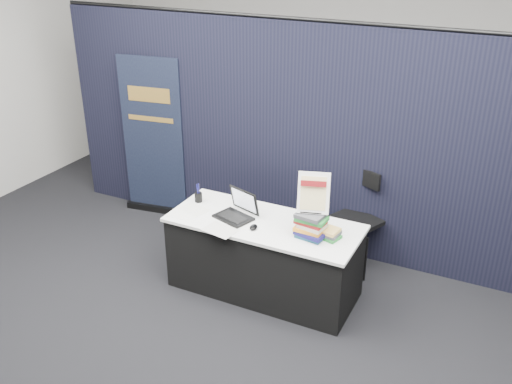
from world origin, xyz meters
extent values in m
plane|color=black|center=(0.00, 0.00, 0.00)|extent=(8.00, 8.00, 0.00)
cube|color=#B6B3AC|center=(0.00, 4.00, 1.75)|extent=(8.00, 0.02, 3.50)
cube|color=black|center=(0.00, 1.60, 1.20)|extent=(6.00, 0.08, 2.40)
cube|color=black|center=(0.00, 0.55, 0.36)|extent=(1.76, 0.71, 0.72)
cube|color=silver|center=(0.00, 0.55, 0.73)|extent=(1.80, 0.75, 0.03)
cube|color=black|center=(-0.29, 0.48, 0.76)|extent=(0.40, 0.33, 0.02)
cube|color=black|center=(-0.29, 0.60, 0.89)|extent=(0.34, 0.16, 0.24)
cube|color=silver|center=(-0.29, 0.59, 0.89)|extent=(0.29, 0.13, 0.19)
ellipsoid|color=black|center=(-0.03, 0.39, 0.77)|extent=(0.09, 0.12, 0.03)
cube|color=white|center=(-0.76, 0.34, 0.75)|extent=(0.27, 0.20, 0.00)
cube|color=silver|center=(-0.71, 0.48, 0.75)|extent=(0.31, 0.25, 0.00)
cube|color=silver|center=(-0.29, 0.23, 0.75)|extent=(0.33, 0.26, 0.00)
cylinder|color=black|center=(-0.77, 0.64, 0.80)|extent=(0.08, 0.08, 0.10)
cube|color=#164153|center=(0.49, 0.48, 0.77)|extent=(0.26, 0.21, 0.03)
cube|color=#16124F|center=(0.49, 0.48, 0.80)|extent=(0.26, 0.21, 0.03)
cube|color=orange|center=(0.49, 0.48, 0.83)|extent=(0.26, 0.21, 0.03)
cube|color=beige|center=(0.49, 0.48, 0.87)|extent=(0.26, 0.21, 0.03)
cube|color=maroon|center=(0.49, 0.48, 0.90)|extent=(0.26, 0.21, 0.03)
cube|color=#20782D|center=(0.49, 0.48, 0.93)|extent=(0.26, 0.21, 0.03)
cube|color=#414145|center=(0.49, 0.48, 0.97)|extent=(0.26, 0.21, 0.03)
cube|color=#20782D|center=(0.62, 0.54, 0.76)|extent=(0.22, 0.19, 0.03)
cube|color=#414145|center=(0.62, 0.54, 0.79)|extent=(0.22, 0.19, 0.03)
cube|color=#DBB057|center=(0.62, 0.54, 0.82)|extent=(0.22, 0.19, 0.03)
cube|color=black|center=(0.49, 0.46, 1.00)|extent=(0.18, 0.07, 0.02)
cylinder|color=black|center=(0.41, 0.55, 1.10)|extent=(0.04, 0.09, 0.26)
cylinder|color=black|center=(0.56, 0.55, 1.10)|extent=(0.04, 0.09, 0.26)
cube|color=white|center=(0.49, 0.51, 1.17)|extent=(0.29, 0.19, 0.36)
cube|color=#F6E09A|center=(0.49, 0.50, 1.17)|extent=(0.23, 0.14, 0.28)
cube|color=maroon|center=(0.49, 0.50, 1.26)|extent=(0.21, 0.08, 0.05)
cube|color=black|center=(-1.91, 1.48, 0.04)|extent=(0.82, 0.21, 0.08)
cube|color=black|center=(-1.91, 1.50, 0.96)|extent=(0.76, 0.14, 1.92)
cube|color=#C1903C|center=(-1.91, 1.48, 1.49)|extent=(0.52, 0.08, 0.17)
cube|color=#C1903C|center=(-1.91, 1.48, 1.20)|extent=(0.57, 0.08, 0.06)
cylinder|color=black|center=(0.40, 1.14, 0.24)|extent=(0.02, 0.02, 0.49)
cylinder|color=black|center=(0.83, 1.14, 0.24)|extent=(0.02, 0.02, 0.49)
cylinder|color=black|center=(0.40, 1.58, 0.24)|extent=(0.02, 0.02, 0.49)
cylinder|color=black|center=(0.83, 1.58, 0.24)|extent=(0.02, 0.02, 0.49)
cube|color=black|center=(0.61, 1.36, 0.51)|extent=(0.60, 0.60, 0.04)
cube|color=black|center=(0.61, 1.58, 0.92)|extent=(0.41, 0.20, 0.17)
camera|label=1|loc=(2.00, -3.64, 3.25)|focal=40.00mm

